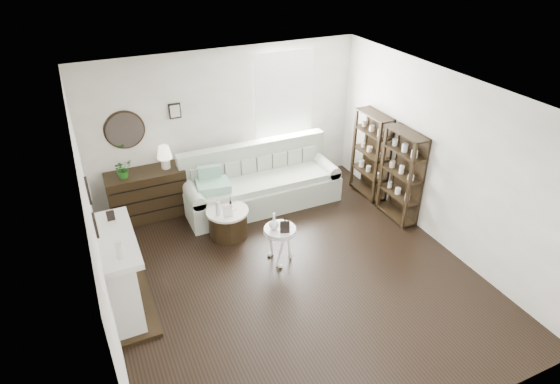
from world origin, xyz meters
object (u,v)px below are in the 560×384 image
drum_table (228,222)px  dresser (148,194)px  sofa (260,185)px  pedestal_table (280,231)px

drum_table → dresser: bearing=133.2°
sofa → pedestal_table: bearing=-102.6°
sofa → dresser: sofa is taller
drum_table → pedestal_table: bearing=-62.5°
dresser → pedestal_table: dresser is taller
sofa → pedestal_table: size_ratio=4.75×
sofa → drum_table: sofa is taller
dresser → pedestal_table: (1.56, -2.09, 0.10)m
sofa → pedestal_table: 1.75m
drum_table → sofa: bearing=40.3°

